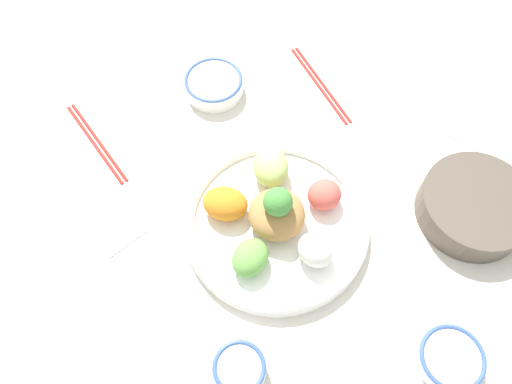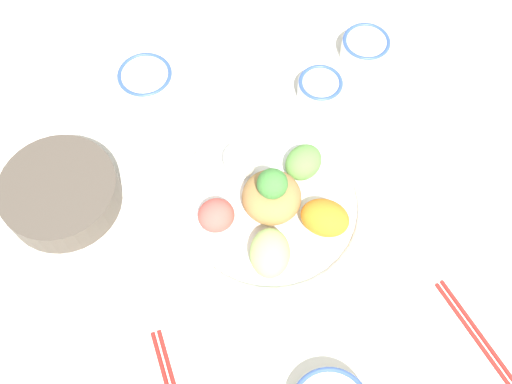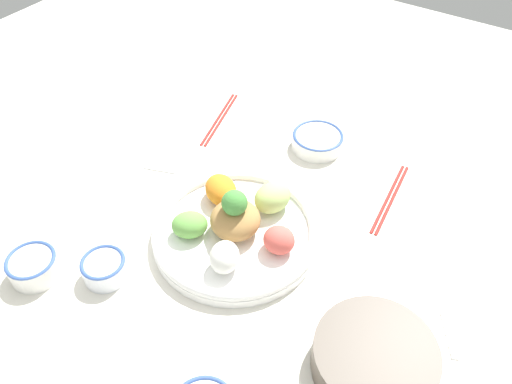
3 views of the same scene
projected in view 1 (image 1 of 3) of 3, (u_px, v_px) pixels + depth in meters
name	position (u px, v px, depth m)	size (l,w,h in m)	color
ground_plane	(276.00, 227.00, 0.90)	(2.40, 2.40, 0.00)	silver
salad_platter	(276.00, 217.00, 0.87)	(0.33, 0.33, 0.12)	white
sauce_bowl_red	(450.00, 359.00, 0.77)	(0.10, 0.10, 0.03)	white
rice_bowl_blue	(214.00, 84.00, 1.03)	(0.12, 0.12, 0.04)	white
sauce_bowl_dark	(240.00, 369.00, 0.76)	(0.08, 0.08, 0.04)	white
side_serving_bowl	(475.00, 205.00, 0.88)	(0.20, 0.20, 0.06)	#51473D
chopsticks_pair_near	(96.00, 142.00, 0.98)	(0.08, 0.22, 0.01)	red
chopsticks_pair_far	(321.00, 84.00, 1.05)	(0.04, 0.23, 0.01)	red
serving_spoon_main	(107.00, 256.00, 0.87)	(0.13, 0.07, 0.01)	white
serving_spoon_extra	(453.00, 135.00, 0.99)	(0.09, 0.12, 0.01)	white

